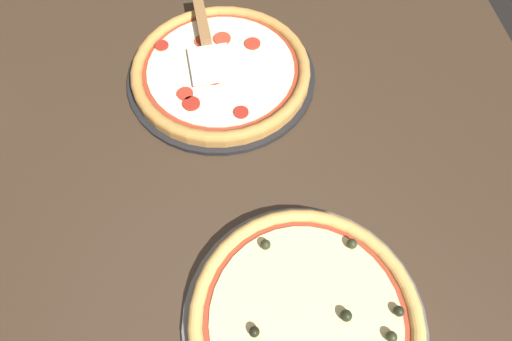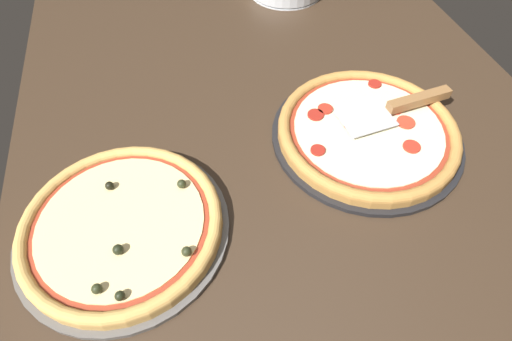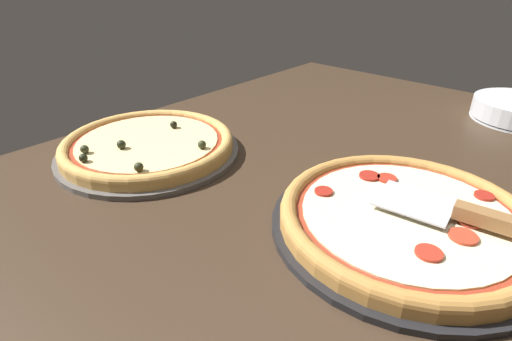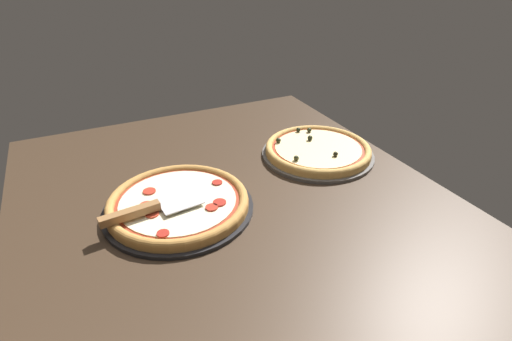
% 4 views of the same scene
% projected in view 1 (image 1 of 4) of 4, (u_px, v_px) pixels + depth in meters
% --- Properties ---
extents(ground_plane, '(1.40, 1.11, 0.04)m').
position_uv_depth(ground_plane, '(192.00, 142.00, 0.76)').
color(ground_plane, '#38281C').
extents(pizza_pan_front, '(0.38, 0.38, 0.01)m').
position_uv_depth(pizza_pan_front, '(222.00, 76.00, 0.82)').
color(pizza_pan_front, black).
rests_on(pizza_pan_front, ground_plane).
extents(pizza_front, '(0.36, 0.36, 0.03)m').
position_uv_depth(pizza_front, '(221.00, 69.00, 0.80)').
color(pizza_front, '#B77F3D').
rests_on(pizza_front, pizza_pan_front).
extents(pizza_pan_back, '(0.36, 0.36, 0.01)m').
position_uv_depth(pizza_pan_back, '(304.00, 320.00, 0.58)').
color(pizza_pan_back, '#565451').
rests_on(pizza_pan_back, ground_plane).
extents(pizza_back, '(0.33, 0.33, 0.04)m').
position_uv_depth(pizza_back, '(306.00, 318.00, 0.57)').
color(pizza_back, tan).
rests_on(pizza_back, pizza_pan_back).
extents(serving_spatula, '(0.09, 0.25, 0.02)m').
position_uv_depth(serving_spatula, '(204.00, 29.00, 0.82)').
color(serving_spatula, '#B7B7BC').
rests_on(serving_spatula, pizza_front).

